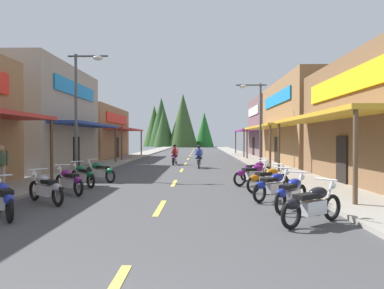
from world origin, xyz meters
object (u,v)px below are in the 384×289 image
object	(u,v)px
motorcycle_parked_left_3	(83,175)
motorcycle_parked_left_4	(100,171)
motorcycle_parked_right_5	(256,170)
motorcycle_parked_left_2	(69,180)
streetlamp_right	(256,113)
motorcycle_parked_right_0	(312,204)
pedestrian_browsing	(1,163)
rider_cruising_trailing	(175,156)
motorcycle_parked_right_3	(268,179)
streetlamp_left	(82,98)
motorcycle_parked_left_1	(46,188)
motorcycle_parked_left_0	(4,198)
motorcycle_parked_right_4	(253,174)
rider_cruising_lead	(199,158)
motorcycle_parked_right_2	(273,185)
motorcycle_parked_right_1	(291,192)

from	to	relation	value
motorcycle_parked_left_3	motorcycle_parked_left_4	world-z (taller)	same
motorcycle_parked_right_5	motorcycle_parked_left_2	world-z (taller)	same
streetlamp_right	motorcycle_parked_right_0	bearing A→B (deg)	-94.02
pedestrian_browsing	motorcycle_parked_left_4	bearing A→B (deg)	77.92
motorcycle_parked_right_0	rider_cruising_trailing	distance (m)	19.73
motorcycle_parked_left_2	pedestrian_browsing	xyz separation A→B (m)	(-3.07, 1.08, 0.54)
motorcycle_parked_right_3	motorcycle_parked_left_4	xyz separation A→B (m)	(-7.12, 2.96, 0.00)
streetlamp_left	motorcycle_parked_right_3	world-z (taller)	streetlamp_left
motorcycle_parked_right_0	motorcycle_parked_left_1	distance (m)	7.77
motorcycle_parked_right_0	motorcycle_parked_left_4	distance (m)	10.89
streetlamp_right	motorcycle_parked_right_5	distance (m)	7.77
motorcycle_parked_right_5	pedestrian_browsing	xyz separation A→B (m)	(-10.43, -3.39, 0.54)
motorcycle_parked_right_5	motorcycle_parked_left_3	size ratio (longest dim) A/B	1.05
motorcycle_parked_left_2	motorcycle_parked_left_0	bearing A→B (deg)	131.53
motorcycle_parked_right_4	rider_cruising_lead	distance (m)	9.39
motorcycle_parked_right_4	motorcycle_parked_left_3	world-z (taller)	same
motorcycle_parked_right_0	motorcycle_parked_left_4	bearing A→B (deg)	94.72
streetlamp_right	motorcycle_parked_left_1	bearing A→B (deg)	-122.27
streetlamp_left	motorcycle_parked_right_2	size ratio (longest dim) A/B	3.92
motorcycle_parked_right_5	rider_cruising_lead	xyz separation A→B (m)	(-2.75, 7.23, 0.17)
motorcycle_parked_right_2	motorcycle_parked_left_2	distance (m)	7.15
motorcycle_parked_left_3	motorcycle_parked_right_2	bearing A→B (deg)	-156.59
motorcycle_parked_right_4	motorcycle_parked_left_2	bearing A→B (deg)	169.81
motorcycle_parked_right_1	motorcycle_parked_left_3	distance (m)	8.80
streetlamp_left	motorcycle_parked_right_0	world-z (taller)	streetlamp_left
pedestrian_browsing	motorcycle_parked_right_0	bearing A→B (deg)	10.42
motorcycle_parked_right_3	motorcycle_parked_left_0	bearing A→B (deg)	177.18
motorcycle_parked_right_1	pedestrian_browsing	world-z (taller)	pedestrian_browsing
streetlamp_left	motorcycle_parked_left_0	xyz separation A→B (m)	(1.08, -9.43, -3.58)
motorcycle_parked_right_2	rider_cruising_trailing	distance (m)	16.41
motorcycle_parked_right_0	motorcycle_parked_left_2	world-z (taller)	same
motorcycle_parked_left_3	rider_cruising_lead	world-z (taller)	rider_cruising_lead
motorcycle_parked_right_5	rider_cruising_lead	distance (m)	7.73
motorcycle_parked_right_4	rider_cruising_trailing	world-z (taller)	rider_cruising_trailing
motorcycle_parked_left_0	pedestrian_browsing	world-z (taller)	pedestrian_browsing
motorcycle_parked_right_3	motorcycle_parked_left_4	bearing A→B (deg)	122.92
motorcycle_parked_right_5	motorcycle_parked_left_2	xyz separation A→B (m)	(-7.36, -4.47, 0.00)
motorcycle_parked_right_2	motorcycle_parked_right_3	bearing A→B (deg)	40.39
motorcycle_parked_left_4	rider_cruising_trailing	size ratio (longest dim) A/B	0.84
motorcycle_parked_right_0	motorcycle_parked_right_5	xyz separation A→B (m)	(0.08, 9.01, 0.00)
motorcycle_parked_right_1	motorcycle_parked_right_5	world-z (taller)	same
motorcycle_parked_right_1	motorcycle_parked_left_4	size ratio (longest dim) A/B	1.00
motorcycle_parked_right_2	motorcycle_parked_right_3	distance (m)	1.87
motorcycle_parked_right_2	motorcycle_parked_left_1	distance (m)	7.12
motorcycle_parked_right_1	motorcycle_parked_left_0	distance (m)	7.57
pedestrian_browsing	rider_cruising_lead	bearing A→B (deg)	93.04
streetlamp_left	rider_cruising_trailing	distance (m)	10.60
motorcycle_parked_right_2	pedestrian_browsing	xyz separation A→B (m)	(-10.12, 2.26, 0.54)
motorcycle_parked_left_0	motorcycle_parked_right_3	bearing A→B (deg)	-96.11
motorcycle_parked_right_4	pedestrian_browsing	bearing A→B (deg)	157.95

